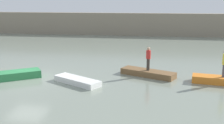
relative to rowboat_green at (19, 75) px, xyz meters
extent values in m
plane|color=gray|center=(0.54, -0.16, -0.26)|extent=(120.00, 120.00, 0.00)
cube|color=gray|center=(0.54, 23.86, 1.36)|extent=(80.00, 1.20, 3.24)
cube|color=#2D7F47|center=(0.00, 0.00, 0.00)|extent=(2.94, 2.51, 0.51)
cube|color=white|center=(4.23, -0.62, -0.08)|extent=(3.39, 2.57, 0.36)
cube|color=brown|center=(8.67, 1.85, -0.05)|extent=(3.95, 2.61, 0.41)
cube|color=orange|center=(13.46, 0.66, -0.03)|extent=(3.93, 1.66, 0.45)
cylinder|color=#4C4C56|center=(13.46, 0.66, 0.61)|extent=(0.22, 0.22, 0.81)
cylinder|color=#38332D|center=(8.67, 1.85, 0.57)|extent=(0.22, 0.22, 0.83)
cylinder|color=red|center=(8.67, 1.85, 1.28)|extent=(0.32, 0.32, 0.58)
sphere|color=tan|center=(8.67, 1.85, 1.68)|extent=(0.23, 0.23, 0.23)
camera|label=1|loc=(8.97, -17.34, 5.08)|focal=45.07mm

